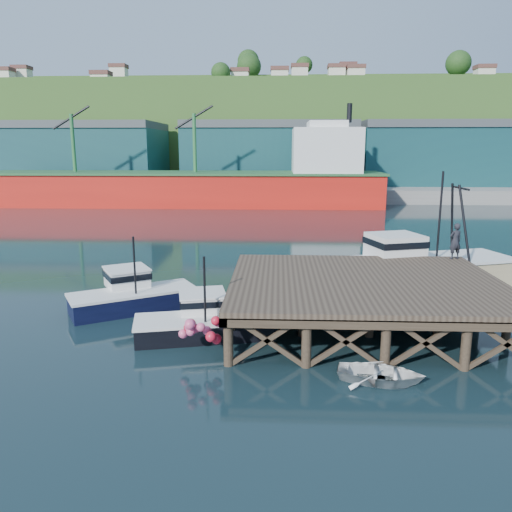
# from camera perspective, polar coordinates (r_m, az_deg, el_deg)

# --- Properties ---
(ground) EXTENTS (300.00, 300.00, 0.00)m
(ground) POSITION_cam_1_polar(r_m,az_deg,el_deg) (23.21, -1.51, -7.56)
(ground) COLOR black
(ground) RESTS_ON ground
(wharf) EXTENTS (12.00, 10.00, 2.62)m
(wharf) POSITION_cam_1_polar(r_m,az_deg,el_deg) (22.73, 12.42, -3.15)
(wharf) COLOR brown
(wharf) RESTS_ON ground
(far_quay) EXTENTS (160.00, 40.00, 2.00)m
(far_quay) POSITION_cam_1_polar(r_m,az_deg,el_deg) (92.05, 1.58, 7.92)
(far_quay) COLOR gray
(far_quay) RESTS_ON ground
(warehouse_left) EXTENTS (32.00, 16.00, 9.00)m
(warehouse_left) POSITION_cam_1_polar(r_m,az_deg,el_deg) (94.19, -20.66, 10.61)
(warehouse_left) COLOR #174D4B
(warehouse_left) RESTS_ON far_quay
(warehouse_mid) EXTENTS (28.00, 16.00, 9.00)m
(warehouse_mid) POSITION_cam_1_polar(r_m,az_deg,el_deg) (86.81, 1.55, 11.30)
(warehouse_mid) COLOR #174D4B
(warehouse_mid) RESTS_ON far_quay
(warehouse_right) EXTENTS (30.00, 16.00, 9.00)m
(warehouse_right) POSITION_cam_1_polar(r_m,az_deg,el_deg) (91.33, 21.06, 10.55)
(warehouse_right) COLOR #174D4B
(warehouse_right) RESTS_ON far_quay
(cargo_ship) EXTENTS (55.50, 10.00, 13.75)m
(cargo_ship) POSITION_cam_1_polar(r_m,az_deg,el_deg) (70.65, -5.68, 8.45)
(cargo_ship) COLOR red
(cargo_ship) RESTS_ON ground
(hillside) EXTENTS (220.00, 50.00, 22.00)m
(hillside) POSITION_cam_1_polar(r_m,az_deg,el_deg) (121.84, 1.87, 13.67)
(hillside) COLOR #2D511E
(hillside) RESTS_ON ground
(boat_navy) EXTENTS (6.33, 4.98, 3.79)m
(boat_navy) POSITION_cam_1_polar(r_m,az_deg,el_deg) (25.63, -14.03, -4.22)
(boat_navy) COLOR black
(boat_navy) RESTS_ON ground
(boat_black) EXTENTS (6.17, 5.12, 3.61)m
(boat_black) POSITION_cam_1_polar(r_m,az_deg,el_deg) (21.62, -5.97, -7.27)
(boat_black) COLOR black
(boat_black) RESTS_ON ground
(trawler) EXTENTS (10.48, 6.26, 6.62)m
(trawler) POSITION_cam_1_polar(r_m,az_deg,el_deg) (30.22, 18.69, -0.84)
(trawler) COLOR #CDB585
(trawler) RESTS_ON ground
(dinghy) EXTENTS (3.31, 2.66, 0.61)m
(dinghy) POSITION_cam_1_polar(r_m,az_deg,el_deg) (18.03, 14.09, -12.91)
(dinghy) COLOR white
(dinghy) RESTS_ON ground
(dockworker) EXTENTS (0.80, 0.65, 1.90)m
(dockworker) POSITION_cam_1_polar(r_m,az_deg,el_deg) (28.20, 21.83, 1.58)
(dockworker) COLOR black
(dockworker) RESTS_ON wharf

